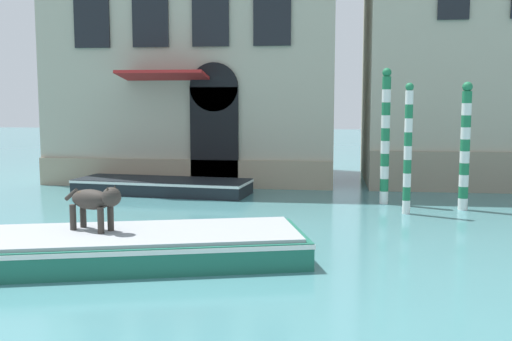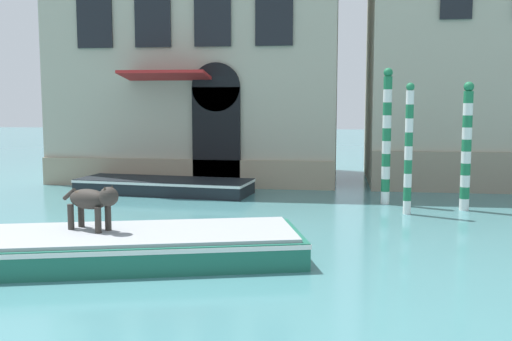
% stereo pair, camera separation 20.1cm
% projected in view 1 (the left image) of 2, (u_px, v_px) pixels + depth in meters
% --- Properties ---
extents(palazzo_left, '(10.33, 7.40, 12.60)m').
position_uv_depth(palazzo_left, '(200.00, 14.00, 22.95)').
color(palazzo_left, '#B2A893').
rests_on(palazzo_left, ground_plane).
extents(boat_foreground, '(9.17, 4.57, 0.56)m').
position_uv_depth(boat_foreground, '(63.00, 248.00, 10.92)').
color(boat_foreground, '#1E6651').
rests_on(boat_foreground, ground_plane).
extents(dog_on_deck, '(1.26, 0.68, 0.88)m').
position_uv_depth(dog_on_deck, '(95.00, 201.00, 11.10)').
color(dog_on_deck, '#332D28').
rests_on(dog_on_deck, boat_foreground).
extents(boat_moored_near_palazzo, '(5.80, 2.45, 0.47)m').
position_uv_depth(boat_moored_near_palazzo, '(162.00, 186.00, 19.27)').
color(boat_moored_near_palazzo, black).
rests_on(boat_moored_near_palazzo, ground_plane).
extents(mooring_pole_0, '(0.21, 0.21, 3.44)m').
position_uv_depth(mooring_pole_0, '(408.00, 148.00, 15.66)').
color(mooring_pole_0, white).
rests_on(mooring_pole_0, ground_plane).
extents(mooring_pole_1, '(0.27, 0.27, 3.49)m').
position_uv_depth(mooring_pole_1, '(465.00, 146.00, 16.23)').
color(mooring_pole_1, white).
rests_on(mooring_pole_1, ground_plane).
extents(mooring_pole_2, '(0.26, 0.26, 3.91)m').
position_uv_depth(mooring_pole_2, '(385.00, 136.00, 17.19)').
color(mooring_pole_2, white).
rests_on(mooring_pole_2, ground_plane).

